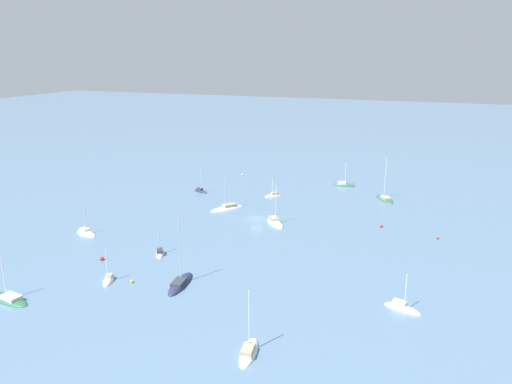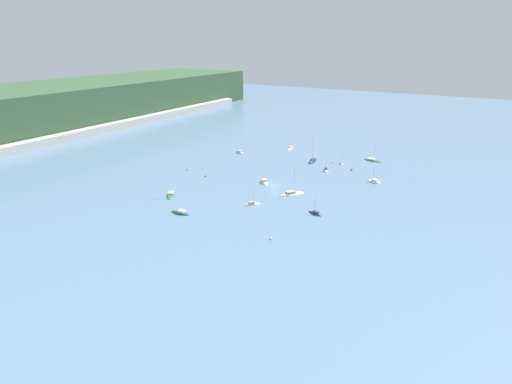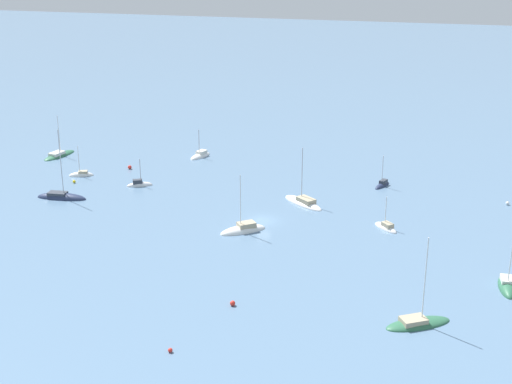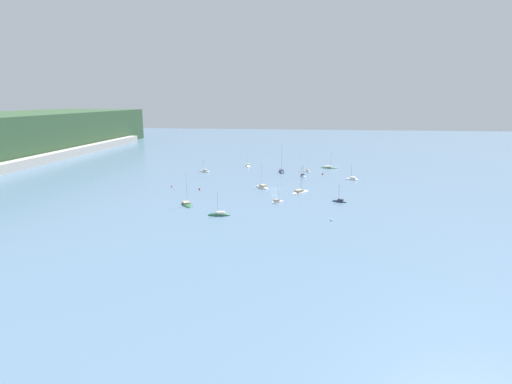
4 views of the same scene
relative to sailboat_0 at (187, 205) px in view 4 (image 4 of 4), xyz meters
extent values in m
plane|color=slate|center=(26.14, -25.94, -0.11)|extent=(600.00, 600.00, 0.00)
ellipsoid|color=#2D6647|center=(-0.06, -0.04, -0.11)|extent=(8.28, 6.78, 1.21)
cube|color=tan|center=(0.48, 0.32, 0.53)|extent=(3.50, 3.22, 0.63)
cylinder|color=silver|center=(-0.40, -0.26, 5.47)|extent=(0.14, 0.14, 10.50)
ellipsoid|color=white|center=(27.70, -20.87, -0.11)|extent=(7.19, 6.68, 1.88)
cube|color=tan|center=(27.26, -21.26, 0.83)|extent=(3.14, 3.04, 0.85)
cylinder|color=silver|center=(27.98, -20.63, 4.68)|extent=(0.14, 0.14, 8.55)
ellipsoid|color=white|center=(48.02, -56.20, -0.11)|extent=(3.64, 6.19, 1.59)
cube|color=silver|center=(47.89, -56.64, 0.72)|extent=(1.98, 2.43, 0.78)
cylinder|color=#B2B2B7|center=(48.11, -55.92, 3.00)|extent=(0.14, 0.14, 5.36)
ellipsoid|color=#232D4C|center=(61.96, -26.05, -0.11)|extent=(9.05, 3.48, 1.93)
cube|color=#333842|center=(62.66, -25.97, 0.70)|extent=(3.35, 2.10, 0.55)
cylinder|color=#B2B2B7|center=(61.52, -26.10, 6.25)|extent=(0.14, 0.14, 11.66)
ellipsoid|color=white|center=(76.19, -8.39, -0.11)|extent=(7.07, 3.09, 1.58)
cube|color=tan|center=(76.73, -8.30, 0.72)|extent=(2.65, 1.81, 0.80)
cylinder|color=silver|center=(75.85, -8.44, 4.46)|extent=(0.14, 0.14, 8.28)
ellipsoid|color=#2D6647|center=(-10.15, -12.63, -0.11)|extent=(2.68, 6.66, 1.77)
cube|color=silver|center=(-10.10, -13.14, 0.72)|extent=(1.65, 2.47, 0.69)
cylinder|color=silver|center=(-10.18, -12.31, 3.59)|extent=(0.14, 0.14, 6.43)
ellipsoid|color=silver|center=(51.99, -35.95, -0.11)|extent=(4.78, 3.59, 1.45)
cube|color=#333842|center=(52.31, -35.77, 0.69)|extent=(1.97, 1.74, 0.81)
cylinder|color=#B2B2B7|center=(51.79, -36.06, 2.60)|extent=(0.14, 0.14, 4.63)
ellipsoid|color=white|center=(57.74, 9.14, -0.11)|extent=(3.23, 5.88, 1.70)
cube|color=beige|center=(57.59, 8.70, 0.80)|extent=(1.65, 2.28, 0.89)
cylinder|color=silver|center=(57.83, 9.41, 3.07)|extent=(0.14, 0.14, 5.43)
ellipsoid|color=#232D4C|center=(10.03, -48.26, -0.11)|extent=(2.84, 5.05, 1.24)
cube|color=#333842|center=(9.90, -48.63, 0.59)|extent=(1.45, 1.97, 0.72)
cylinder|color=silver|center=(10.11, -48.03, 2.95)|extent=(0.14, 0.14, 5.45)
ellipsoid|color=silver|center=(7.01, -28.26, -0.11)|extent=(4.65, 4.69, 1.31)
cube|color=tan|center=(6.73, -27.97, 0.60)|extent=(2.08, 2.08, 0.70)
cylinder|color=silver|center=(7.18, -28.43, 2.61)|extent=(0.14, 0.14, 4.72)
ellipsoid|color=silver|center=(21.65, -35.34, -0.11)|extent=(8.75, 7.55, 1.51)
cube|color=tan|center=(21.08, -34.90, 0.70)|extent=(3.70, 3.44, 0.80)
cylinder|color=#B2B2B7|center=(22.01, -35.61, 4.90)|extent=(0.14, 0.14, 9.19)
ellipsoid|color=#2D6647|center=(76.01, -48.56, -0.11)|extent=(4.25, 8.89, 1.27)
cube|color=silver|center=(76.14, -47.89, 0.56)|extent=(2.46, 3.37, 0.65)
cylinder|color=silver|center=(75.94, -48.98, 4.27)|extent=(0.14, 0.14, 8.07)
ellipsoid|color=white|center=(65.03, -38.06, -0.11)|extent=(4.85, 3.27, 1.60)
cube|color=tan|center=(64.69, -38.21, 0.60)|extent=(1.96, 1.67, 0.54)
cylinder|color=silver|center=(65.24, -37.97, 3.02)|extent=(0.14, 0.14, 5.38)
sphere|color=yellow|center=(64.17, -34.02, 0.16)|extent=(0.54, 0.54, 0.54)
sphere|color=red|center=(58.18, -44.57, 0.26)|extent=(0.74, 0.74, 0.74)
sphere|color=white|center=(-11.28, -44.47, 0.19)|extent=(0.60, 0.60, 0.60)
sphere|color=red|center=(21.84, 1.78, 0.21)|extent=(0.65, 0.65, 0.65)
sphere|color=red|center=(25.01, 13.52, 0.14)|extent=(0.50, 0.50, 0.50)
camera|label=1|loc=(128.18, 11.98, 37.28)|focal=35.00mm
camera|label=2|loc=(-94.77, -88.24, 49.35)|focal=28.00mm
camera|label=3|loc=(-2.73, 74.50, 41.59)|focal=50.00mm
camera|label=4|loc=(-118.31, -37.11, 32.66)|focal=28.00mm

